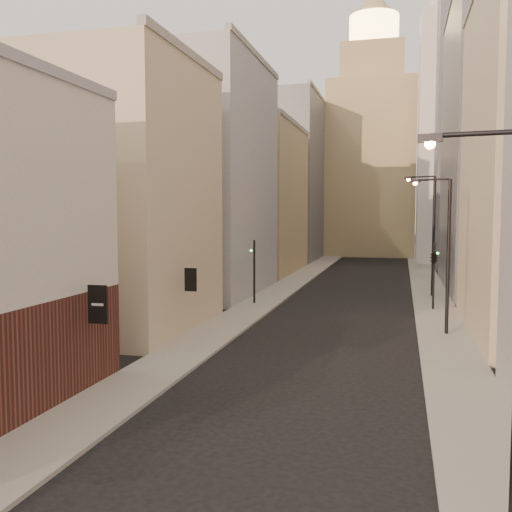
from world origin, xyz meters
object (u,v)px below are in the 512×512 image
at_px(traffic_light_right, 434,256).
at_px(clock_tower, 372,149).
at_px(streetlamp_far, 431,228).
at_px(white_tower, 448,128).
at_px(streetlamp_near, 509,306).
at_px(streetlamp_mid, 444,246).
at_px(traffic_light_left, 254,261).

bearing_deg(traffic_light_right, clock_tower, -74.38).
bearing_deg(streetlamp_far, white_tower, 104.07).
xyz_separation_m(white_tower, traffic_light_right, (-3.69, -40.84, -14.65)).
bearing_deg(streetlamp_near, white_tower, 94.70).
relative_size(streetlamp_mid, traffic_light_right, 1.81).
distance_m(clock_tower, streetlamp_far, 49.96).
height_order(white_tower, streetlamp_near, white_tower).
height_order(white_tower, traffic_light_left, white_tower).
height_order(streetlamp_mid, streetlamp_far, streetlamp_far).
distance_m(clock_tower, traffic_light_right, 56.99).
distance_m(traffic_light_left, traffic_light_right, 13.25).
bearing_deg(traffic_light_left, white_tower, -105.47).
relative_size(white_tower, streetlamp_near, 4.65).
bearing_deg(streetlamp_far, streetlamp_near, -69.84).
bearing_deg(traffic_light_right, white_tower, -87.14).
xyz_separation_m(streetlamp_near, traffic_light_right, (0.00, 29.37, -1.14)).
relative_size(white_tower, streetlamp_far, 4.09).
relative_size(streetlamp_mid, streetlamp_far, 0.89).
xyz_separation_m(clock_tower, white_tower, (11.00, -14.00, 0.97)).
height_order(streetlamp_mid, traffic_light_right, streetlamp_mid).
bearing_deg(streetlamp_near, traffic_light_left, 122.36).
height_order(white_tower, streetlamp_mid, white_tower).
xyz_separation_m(white_tower, streetlamp_mid, (-3.60, -49.31, -13.42)).
bearing_deg(streetlamp_near, streetlamp_far, 97.66).
distance_m(streetlamp_mid, traffic_light_left, 15.60).
bearing_deg(clock_tower, streetlamp_near, -85.04).
relative_size(streetlamp_near, streetlamp_far, 0.88).
distance_m(streetlamp_mid, streetlamp_far, 15.34).
xyz_separation_m(clock_tower, traffic_light_left, (-5.91, -55.39, -14.24)).
bearing_deg(clock_tower, streetlamp_far, -81.29).
distance_m(clock_tower, streetlamp_mid, 64.94).
distance_m(streetlamp_far, traffic_light_left, 15.38).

